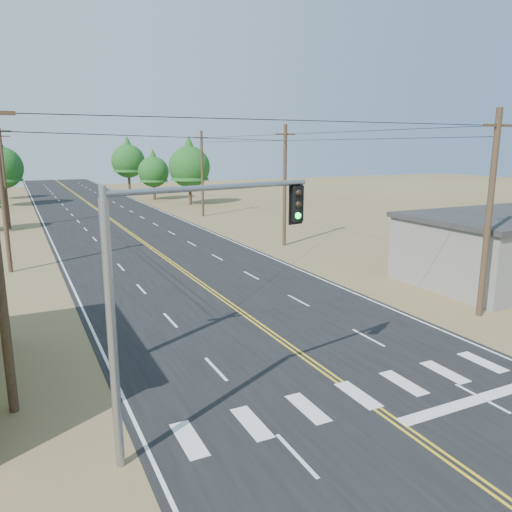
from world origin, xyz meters
TOP-DOWN VIEW (x-y plane):
  - road at (0.00, 30.00)m, footprint 15.00×200.00m
  - utility_pole_left_mid at (-10.50, 32.00)m, footprint 1.80×0.30m
  - utility_pole_left_far at (-10.50, 52.00)m, footprint 1.80×0.30m
  - utility_pole_right_near at (10.50, 12.00)m, footprint 1.80×0.30m
  - utility_pole_right_mid at (10.50, 32.00)m, footprint 1.80×0.30m
  - utility_pole_right_far at (10.50, 52.00)m, footprint 1.80×0.30m
  - signal_mast_left at (-6.13, 8.09)m, footprint 6.47×1.61m
  - tree_left_mid at (-11.01, 73.54)m, footprint 5.80×5.80m
  - tree_left_far at (-11.19, 84.42)m, footprint 4.21×4.21m
  - tree_right_near at (12.99, 64.09)m, footprint 5.83×5.83m
  - tree_right_mid at (10.07, 72.93)m, footprint 4.72×4.72m
  - tree_right_far at (9.72, 89.39)m, footprint 6.03×6.03m

SIDE VIEW (x-z plane):
  - road at x=0.00m, z-range 0.00..0.02m
  - tree_left_far at x=-11.19m, z-range 0.78..7.79m
  - tree_right_mid at x=10.07m, z-range 0.88..8.73m
  - signal_mast_left at x=-6.13m, z-range 1.34..8.72m
  - utility_pole_left_mid at x=-10.50m, z-range 0.12..10.12m
  - utility_pole_left_far at x=-10.50m, z-range 0.12..10.12m
  - utility_pole_right_near at x=10.50m, z-range 0.12..10.12m
  - utility_pole_right_mid at x=10.50m, z-range 0.12..10.12m
  - utility_pole_right_far at x=10.50m, z-range 0.12..10.12m
  - tree_left_mid at x=-11.01m, z-range 1.08..10.75m
  - tree_right_near at x=12.99m, z-range 1.09..10.80m
  - tree_right_far at x=9.72m, z-range 1.12..11.18m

